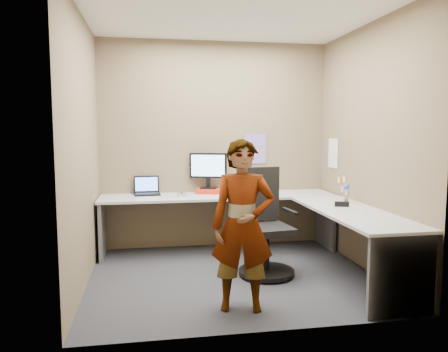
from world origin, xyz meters
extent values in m
plane|color=#27272D|center=(0.00, 0.00, 0.00)|extent=(3.00, 3.00, 0.00)
plane|color=brown|center=(0.00, 1.30, 1.35)|extent=(3.00, 0.00, 3.00)
plane|color=brown|center=(1.50, 0.00, 1.35)|extent=(0.00, 2.70, 2.70)
plane|color=brown|center=(-1.50, 0.00, 1.35)|extent=(0.00, 2.70, 2.70)
plane|color=white|center=(0.00, 0.00, 2.70)|extent=(3.00, 3.00, 0.00)
cube|color=#B5B5B5|center=(0.00, 0.98, 0.71)|extent=(2.96, 0.65, 0.03)
cube|color=#B5B5B5|center=(1.18, -0.32, 0.71)|extent=(0.65, 1.91, 0.03)
cube|color=#59595B|center=(-1.44, 0.98, 0.35)|extent=(0.04, 0.60, 0.70)
cube|color=#59595B|center=(1.44, 0.98, 0.35)|extent=(0.04, 0.60, 0.70)
cube|color=#59595B|center=(1.18, -1.24, 0.35)|extent=(0.60, 0.04, 0.70)
cube|color=red|center=(-0.11, 1.15, 0.76)|extent=(0.36, 0.31, 0.06)
cube|color=black|center=(-0.11, 1.15, 0.80)|extent=(0.24, 0.20, 0.02)
cube|color=black|center=(-0.11, 1.17, 0.87)|extent=(0.06, 0.06, 0.12)
cube|color=black|center=(-0.11, 1.17, 1.09)|extent=(0.47, 0.19, 0.33)
cube|color=#89C6ED|center=(-0.12, 1.15, 1.09)|extent=(0.41, 0.15, 0.27)
cube|color=black|center=(-0.89, 1.14, 0.74)|extent=(0.34, 0.26, 0.02)
cube|color=black|center=(-0.90, 1.25, 0.85)|extent=(0.33, 0.09, 0.21)
cube|color=#4E7EF7|center=(-0.90, 1.25, 0.85)|extent=(0.29, 0.07, 0.17)
cube|color=#B7B7BC|center=(-0.47, 0.93, 0.75)|extent=(0.12, 0.08, 0.04)
sphere|color=red|center=(-0.47, 0.92, 0.78)|extent=(0.04, 0.04, 0.04)
cone|color=white|center=(0.09, 0.82, 0.76)|extent=(0.10, 0.10, 0.06)
cube|color=black|center=(1.17, -0.08, 0.76)|extent=(0.16, 0.08, 0.05)
cylinder|color=brown|center=(1.35, 0.19, 0.75)|extent=(0.05, 0.05, 0.04)
cylinder|color=#338C3F|center=(1.35, 0.19, 0.84)|extent=(0.01, 0.01, 0.14)
sphere|color=blue|center=(1.35, 0.19, 0.91)|extent=(0.07, 0.07, 0.07)
cube|color=#846BB7|center=(0.55, 1.29, 1.30)|extent=(0.30, 0.01, 0.40)
cube|color=white|center=(1.49, 0.90, 1.25)|extent=(0.01, 0.28, 0.38)
cube|color=#F2E059|center=(1.49, 0.55, 0.95)|extent=(0.01, 0.07, 0.07)
cube|color=pink|center=(1.49, 0.60, 0.82)|extent=(0.01, 0.07, 0.07)
cube|color=pink|center=(1.49, 0.48, 0.80)|extent=(0.01, 0.07, 0.07)
cube|color=#F2E059|center=(1.49, 0.70, 0.92)|extent=(0.01, 0.07, 0.07)
cylinder|color=black|center=(0.35, -0.04, 0.04)|extent=(0.60, 0.60, 0.04)
cylinder|color=black|center=(0.35, -0.04, 0.28)|extent=(0.06, 0.06, 0.43)
cube|color=black|center=(0.35, -0.04, 0.50)|extent=(0.55, 0.55, 0.07)
cube|color=black|center=(0.32, 0.19, 0.85)|extent=(0.47, 0.11, 0.59)
cube|color=black|center=(0.09, -0.07, 0.68)|extent=(0.08, 0.32, 0.03)
cube|color=black|center=(0.62, 0.00, 0.68)|extent=(0.08, 0.32, 0.03)
imported|color=#999399|center=(-0.08, -0.84, 0.74)|extent=(0.60, 0.45, 1.48)
camera|label=1|loc=(-0.86, -4.43, 1.56)|focal=35.00mm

